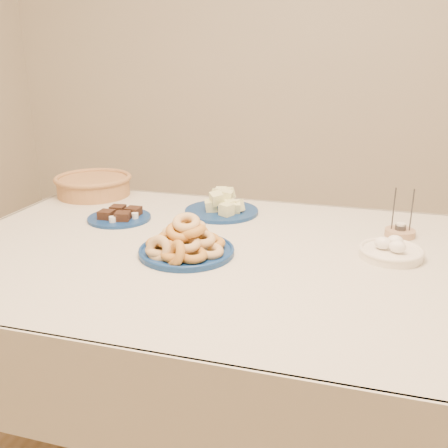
{
  "coord_description": "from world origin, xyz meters",
  "views": [
    {
      "loc": [
        0.37,
        -1.31,
        1.3
      ],
      "look_at": [
        0.0,
        -0.05,
        0.85
      ],
      "focal_mm": 40.0,
      "sensor_mm": 36.0,
      "label": 1
    }
  ],
  "objects_px": {
    "brownie_plate": "(120,216)",
    "wicker_basket": "(93,185)",
    "dining_table": "(229,284)",
    "melon_plate": "(223,207)",
    "donut_platter": "(185,244)",
    "candle_holder": "(400,232)",
    "egg_bowl": "(391,251)"
  },
  "relations": [
    {
      "from": "melon_plate",
      "to": "egg_bowl",
      "type": "height_order",
      "value": "melon_plate"
    },
    {
      "from": "wicker_basket",
      "to": "brownie_plate",
      "type": "bearing_deg",
      "value": -46.16
    },
    {
      "from": "dining_table",
      "to": "egg_bowl",
      "type": "distance_m",
      "value": 0.48
    },
    {
      "from": "brownie_plate",
      "to": "egg_bowl",
      "type": "distance_m",
      "value": 0.91
    },
    {
      "from": "dining_table",
      "to": "candle_holder",
      "type": "xyz_separation_m",
      "value": [
        0.49,
        0.27,
        0.12
      ]
    },
    {
      "from": "donut_platter",
      "to": "brownie_plate",
      "type": "bearing_deg",
      "value": 144.33
    },
    {
      "from": "brownie_plate",
      "to": "egg_bowl",
      "type": "relative_size",
      "value": 1.13
    },
    {
      "from": "donut_platter",
      "to": "brownie_plate",
      "type": "relative_size",
      "value": 1.52
    },
    {
      "from": "melon_plate",
      "to": "egg_bowl",
      "type": "relative_size",
      "value": 1.51
    },
    {
      "from": "melon_plate",
      "to": "wicker_basket",
      "type": "distance_m",
      "value": 0.59
    },
    {
      "from": "dining_table",
      "to": "egg_bowl",
      "type": "bearing_deg",
      "value": 10.19
    },
    {
      "from": "donut_platter",
      "to": "melon_plate",
      "type": "relative_size",
      "value": 1.13
    },
    {
      "from": "brownie_plate",
      "to": "dining_table",
      "type": "bearing_deg",
      "value": -21.7
    },
    {
      "from": "brownie_plate",
      "to": "wicker_basket",
      "type": "relative_size",
      "value": 0.74
    },
    {
      "from": "donut_platter",
      "to": "egg_bowl",
      "type": "bearing_deg",
      "value": 14.17
    },
    {
      "from": "dining_table",
      "to": "wicker_basket",
      "type": "distance_m",
      "value": 0.84
    },
    {
      "from": "wicker_basket",
      "to": "egg_bowl",
      "type": "xyz_separation_m",
      "value": [
        1.15,
        -0.36,
        -0.02
      ]
    },
    {
      "from": "dining_table",
      "to": "brownie_plate",
      "type": "height_order",
      "value": "brownie_plate"
    },
    {
      "from": "brownie_plate",
      "to": "donut_platter",
      "type": "bearing_deg",
      "value": -35.67
    },
    {
      "from": "donut_platter",
      "to": "melon_plate",
      "type": "bearing_deg",
      "value": 90.68
    },
    {
      "from": "dining_table",
      "to": "egg_bowl",
      "type": "relative_size",
      "value": 7.97
    },
    {
      "from": "wicker_basket",
      "to": "egg_bowl",
      "type": "height_order",
      "value": "wicker_basket"
    },
    {
      "from": "donut_platter",
      "to": "wicker_basket",
      "type": "relative_size",
      "value": 1.12
    },
    {
      "from": "dining_table",
      "to": "melon_plate",
      "type": "distance_m",
      "value": 0.39
    },
    {
      "from": "donut_platter",
      "to": "candle_holder",
      "type": "relative_size",
      "value": 2.35
    },
    {
      "from": "brownie_plate",
      "to": "candle_holder",
      "type": "distance_m",
      "value": 0.94
    },
    {
      "from": "brownie_plate",
      "to": "melon_plate",
      "type": "bearing_deg",
      "value": 26.79
    },
    {
      "from": "egg_bowl",
      "to": "candle_holder",
      "type": "bearing_deg",
      "value": 80.32
    },
    {
      "from": "donut_platter",
      "to": "candle_holder",
      "type": "distance_m",
      "value": 0.69
    },
    {
      "from": "candle_holder",
      "to": "egg_bowl",
      "type": "relative_size",
      "value": 0.73
    },
    {
      "from": "donut_platter",
      "to": "wicker_basket",
      "type": "bearing_deg",
      "value": 139.43
    },
    {
      "from": "egg_bowl",
      "to": "brownie_plate",
      "type": "bearing_deg",
      "value": 173.94
    }
  ]
}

